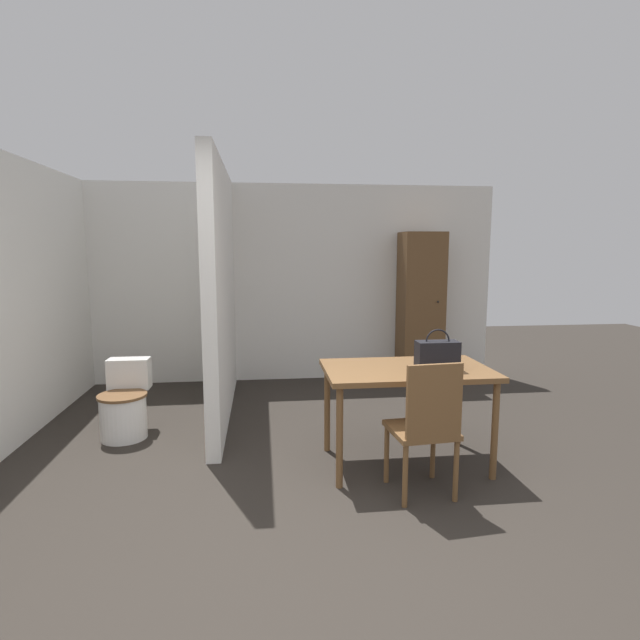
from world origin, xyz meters
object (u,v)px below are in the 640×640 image
object	(u,v)px
handbag	(437,355)
toilet	(125,406)
wooden_cabinet	(420,307)
dining_table	(406,378)
wooden_chair	(426,424)

from	to	relation	value
handbag	toilet	bearing A→B (deg)	159.14
toilet	wooden_cabinet	bearing A→B (deg)	26.00
handbag	dining_table	bearing A→B (deg)	155.23
dining_table	handbag	bearing A→B (deg)	-24.77
wooden_chair	wooden_cabinet	world-z (taller)	wooden_cabinet
wooden_cabinet	wooden_chair	bearing A→B (deg)	-107.13
handbag	wooden_cabinet	distance (m)	2.66
toilet	dining_table	bearing A→B (deg)	-20.51
wooden_cabinet	toilet	bearing A→B (deg)	-154.00
dining_table	toilet	distance (m)	2.55
dining_table	toilet	size ratio (longest dim) A/B	1.89
toilet	handbag	distance (m)	2.81
handbag	wooden_cabinet	bearing A→B (deg)	74.71
wooden_chair	wooden_cabinet	size ratio (longest dim) A/B	0.51
dining_table	wooden_cabinet	world-z (taller)	wooden_cabinet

